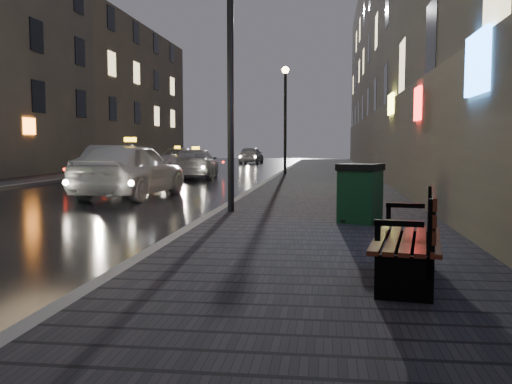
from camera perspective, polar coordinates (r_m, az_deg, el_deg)
sidewalk at (r=27.31m, az=7.06°, el=1.51°), size 4.60×58.00×0.15m
curb at (r=27.42m, az=2.03°, el=1.56°), size 0.20×58.00×0.15m
sidewalk_far at (r=30.09m, az=-17.71°, el=1.62°), size 2.40×58.00×0.15m
curb_far at (r=29.57m, az=-15.42°, el=1.63°), size 0.20×58.00×0.15m
building_near at (r=31.80m, az=13.14°, el=13.50°), size 1.80×50.00×13.00m
building_far_c at (r=48.66m, az=-14.06°, el=9.23°), size 6.00×22.00×11.00m
lamp_near at (r=12.58m, az=-2.58°, el=13.32°), size 0.36×0.36×5.28m
lamp_far at (r=28.40m, az=2.95°, el=8.56°), size 0.36×0.36×5.28m
bench at (r=6.33m, az=15.60°, el=-4.24°), size 0.99×2.04×1.00m
trash_bin at (r=10.89m, az=10.38°, el=-0.08°), size 0.95×0.95×1.11m
taxi_near at (r=17.81m, az=-12.41°, el=2.19°), size 2.47×5.15×1.70m
car_left_mid at (r=24.11m, az=-14.45°, el=2.68°), size 2.04×4.94×1.59m
taxi_mid at (r=27.40m, az=-6.03°, el=2.82°), size 2.48×4.94×1.38m
taxi_far at (r=36.90m, az=-7.86°, el=3.30°), size 2.36×4.97×1.37m
car_far at (r=47.78m, az=-0.48°, el=3.71°), size 1.80×4.23×1.42m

